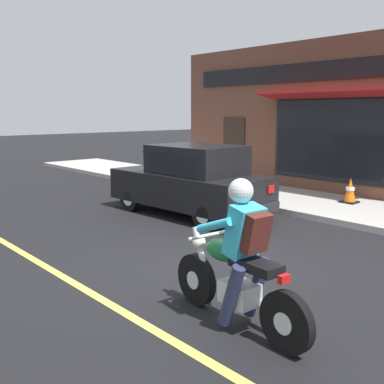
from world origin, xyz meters
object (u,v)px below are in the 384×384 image
(motorcycle_with_rider, at_px, (238,266))
(car_hatchback, at_px, (191,181))
(fire_hydrant, at_px, (191,163))
(traffic_cone, at_px, (350,191))

(motorcycle_with_rider, bearing_deg, car_hatchback, 53.48)
(motorcycle_with_rider, relative_size, fire_hydrant, 2.30)
(fire_hydrant, bearing_deg, traffic_cone, -92.38)
(motorcycle_with_rider, bearing_deg, traffic_cone, 19.28)
(traffic_cone, bearing_deg, motorcycle_with_rider, -160.72)
(car_hatchback, bearing_deg, motorcycle_with_rider, -126.52)
(motorcycle_with_rider, height_order, traffic_cone, motorcycle_with_rider)
(motorcycle_with_rider, relative_size, car_hatchback, 0.52)
(car_hatchback, distance_m, fire_hydrant, 5.22)
(motorcycle_with_rider, height_order, car_hatchback, motorcycle_with_rider)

